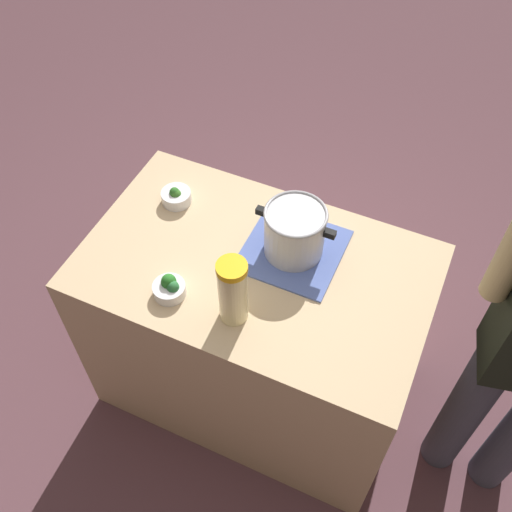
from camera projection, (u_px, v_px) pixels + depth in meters
name	position (u px, v px, depth m)	size (l,w,h in m)	color
ground_plane	(256.00, 381.00, 2.72)	(8.00, 8.00, 0.00)	brown
counter_slab	(256.00, 332.00, 2.38)	(1.21, 0.74, 0.87)	tan
dish_cloth	(293.00, 250.00, 2.08)	(0.33, 0.34, 0.01)	#5368B0
cooking_pot	(295.00, 231.00, 2.00)	(0.28, 0.21, 0.19)	#B7B7BC
lemonade_pitcher	(233.00, 291.00, 1.81)	(0.10, 0.10, 0.26)	beige
broccoli_bowl_front	(170.00, 288.00, 1.95)	(0.11, 0.11, 0.08)	silver
broccoli_bowl_center	(176.00, 196.00, 2.21)	(0.11, 0.11, 0.07)	silver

